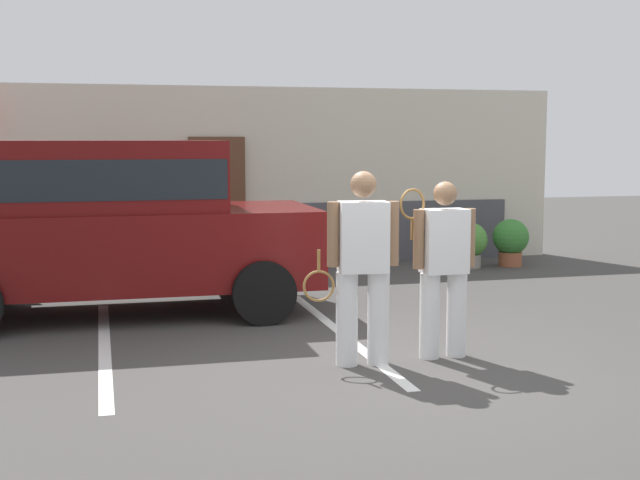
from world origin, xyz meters
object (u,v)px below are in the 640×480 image
tennis_player_man (362,266)px  potted_plant_by_porch (470,243)px  tennis_player_woman (443,266)px  parked_suv (109,218)px  potted_plant_secondary (511,240)px

tennis_player_man → potted_plant_by_porch: size_ratio=2.44×
potted_plant_by_porch → tennis_player_woman: bearing=-116.9°
parked_suv → potted_plant_by_porch: bearing=23.0°
tennis_player_man → potted_plant_secondary: size_ratio=2.31×
tennis_player_woman → tennis_player_man: bearing=4.1°
tennis_player_woman → potted_plant_secondary: size_ratio=2.17×
tennis_player_woman → parked_suv: bearing=-43.9°
parked_suv → tennis_player_man: bearing=-52.3°
tennis_player_man → parked_suv: bearing=-46.5°
potted_plant_secondary → parked_suv: bearing=-159.7°
tennis_player_woman → potted_plant_by_porch: 5.82m
potted_plant_by_porch → parked_suv: bearing=-157.5°
potted_plant_secondary → potted_plant_by_porch: bearing=-178.7°
parked_suv → tennis_player_woman: parked_suv is taller
parked_suv → potted_plant_secondary: (6.38, 2.36, -0.72)m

